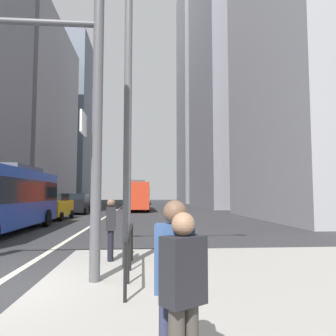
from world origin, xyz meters
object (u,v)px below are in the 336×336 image
object	(u,v)px
car_oncoming_mid	(55,206)
pedestrian_far	(111,226)
car_oncoming_far	(78,204)
traffic_signal_gantry	(13,90)
car_receding_near	(144,199)
city_bus_red_receding	(137,195)
pedestrian_waiting	(175,280)
city_bus_blue_oncoming	(0,196)
pedestrian_walking	(183,293)
street_lamp_post	(128,64)
car_receding_far	(145,199)

from	to	relation	value
car_oncoming_mid	pedestrian_far	distance (m)	17.17
car_oncoming_far	traffic_signal_gantry	size ratio (longest dim) A/B	0.75
car_receding_near	pedestrian_far	xyz separation A→B (m)	(-1.10, -50.72, 0.07)
city_bus_red_receding	car_receding_near	bearing A→B (deg)	87.47
city_bus_red_receding	pedestrian_far	world-z (taller)	city_bus_red_receding
car_oncoming_mid	car_receding_near	size ratio (longest dim) A/B	1.07
city_bus_red_receding	pedestrian_waiting	bearing A→B (deg)	-88.35
city_bus_blue_oncoming	pedestrian_far	world-z (taller)	city_bus_blue_oncoming
car_oncoming_mid	traffic_signal_gantry	world-z (taller)	traffic_signal_gantry
pedestrian_walking	pedestrian_far	size ratio (longest dim) A/B	0.98
pedestrian_waiting	car_receding_near	bearing A→B (deg)	90.06
city_bus_red_receding	traffic_signal_gantry	size ratio (longest dim) A/B	1.93
car_receding_near	street_lamp_post	distance (m)	51.52
car_receding_far	street_lamp_post	size ratio (longest dim) A/B	0.54
car_receding_far	car_oncoming_far	bearing A→B (deg)	-102.95
pedestrian_waiting	pedestrian_far	world-z (taller)	pedestrian_waiting
city_bus_blue_oncoming	traffic_signal_gantry	distance (m)	10.40
car_oncoming_mid	car_oncoming_far	xyz separation A→B (m)	(0.44, 6.74, 0.00)
car_receding_near	car_oncoming_far	xyz separation A→B (m)	(-6.38, -27.80, 0.00)
street_lamp_post	pedestrian_waiting	world-z (taller)	street_lamp_post
car_receding_far	car_oncoming_mid	bearing A→B (deg)	-101.21
car_oncoming_mid	traffic_signal_gantry	distance (m)	18.90
pedestrian_waiting	car_oncoming_far	bearing A→B (deg)	102.66
city_bus_red_receding	car_receding_far	xyz separation A→B (m)	(1.06, 21.90, -0.85)
pedestrian_walking	car_receding_near	bearing A→B (deg)	90.11
pedestrian_waiting	pedestrian_walking	world-z (taller)	pedestrian_waiting
car_receding_near	pedestrian_far	bearing A→B (deg)	-91.25
car_receding_far	car_receding_near	bearing A→B (deg)	-104.85
traffic_signal_gantry	pedestrian_far	xyz separation A→B (m)	(1.84, 2.06, -3.01)
car_oncoming_mid	pedestrian_walking	bearing A→B (deg)	-72.59
street_lamp_post	pedestrian_far	world-z (taller)	street_lamp_post
pedestrian_waiting	city_bus_blue_oncoming	bearing A→B (deg)	118.62
traffic_signal_gantry	pedestrian_waiting	size ratio (longest dim) A/B	3.52
car_oncoming_far	traffic_signal_gantry	distance (m)	25.40
car_receding_near	city_bus_red_receding	bearing A→B (deg)	-92.53
city_bus_blue_oncoming	pedestrian_waiting	distance (m)	14.78
city_bus_blue_oncoming	car_oncoming_far	xyz separation A→B (m)	(0.64, 15.67, -0.85)
city_bus_blue_oncoming	pedestrian_waiting	size ratio (longest dim) A/B	6.61
car_receding_far	car_oncoming_far	world-z (taller)	same
pedestrian_waiting	car_oncoming_mid	bearing A→B (deg)	107.42
car_oncoming_mid	city_bus_red_receding	bearing A→B (deg)	65.78
city_bus_blue_oncoming	pedestrian_waiting	bearing A→B (deg)	-61.38
pedestrian_walking	pedestrian_far	xyz separation A→B (m)	(-1.22, 5.90, 0.02)
city_bus_blue_oncoming	street_lamp_post	xyz separation A→B (m)	(6.36, -7.86, 3.45)
pedestrian_waiting	car_receding_far	bearing A→B (deg)	89.95
car_oncoming_far	car_receding_near	bearing A→B (deg)	77.08
city_bus_blue_oncoming	pedestrian_walking	world-z (taller)	city_bus_blue_oncoming
car_receding_near	pedestrian_waiting	size ratio (longest dim) A/B	2.47
car_receding_far	pedestrian_walking	distance (m)	57.03
pedestrian_walking	traffic_signal_gantry	bearing A→B (deg)	128.45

